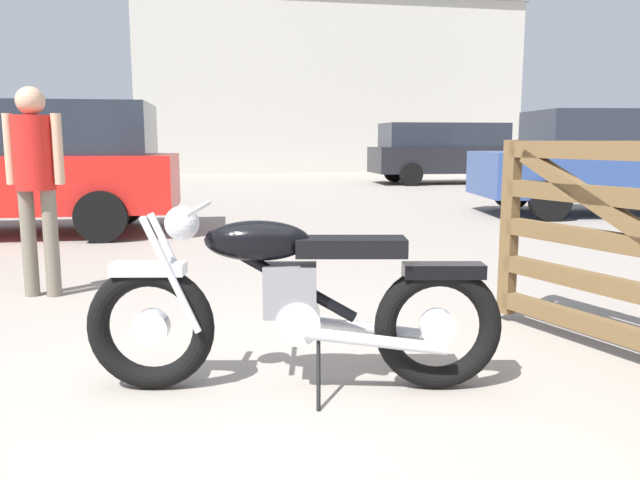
{
  "coord_description": "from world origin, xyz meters",
  "views": [
    {
      "loc": [
        -0.17,
        -2.75,
        1.25
      ],
      "look_at": [
        0.55,
        1.2,
        0.61
      ],
      "focal_mm": 35.45,
      "sensor_mm": 36.0,
      "label": 1
    }
  ],
  "objects_px": {
    "vintage_motorcycle": "(291,302)",
    "red_hatchback_near": "(625,159)",
    "blue_hatchback_right": "(2,164)",
    "bystander": "(35,170)",
    "silver_sedan_mid": "(449,151)"
  },
  "relations": [
    {
      "from": "vintage_motorcycle",
      "to": "red_hatchback_near",
      "type": "distance_m",
      "value": 9.36
    },
    {
      "from": "vintage_motorcycle",
      "to": "red_hatchback_near",
      "type": "height_order",
      "value": "red_hatchback_near"
    },
    {
      "from": "blue_hatchback_right",
      "to": "bystander",
      "type": "bearing_deg",
      "value": 111.24
    },
    {
      "from": "bystander",
      "to": "silver_sedan_mid",
      "type": "bearing_deg",
      "value": 157.47
    },
    {
      "from": "vintage_motorcycle",
      "to": "bystander",
      "type": "height_order",
      "value": "bystander"
    },
    {
      "from": "bystander",
      "to": "silver_sedan_mid",
      "type": "relative_size",
      "value": 0.35
    },
    {
      "from": "bystander",
      "to": "red_hatchback_near",
      "type": "height_order",
      "value": "red_hatchback_near"
    },
    {
      "from": "red_hatchback_near",
      "to": "silver_sedan_mid",
      "type": "distance_m",
      "value": 7.96
    },
    {
      "from": "bystander",
      "to": "blue_hatchback_right",
      "type": "height_order",
      "value": "blue_hatchback_right"
    },
    {
      "from": "vintage_motorcycle",
      "to": "bystander",
      "type": "distance_m",
      "value": 2.91
    },
    {
      "from": "bystander",
      "to": "blue_hatchback_right",
      "type": "relative_size",
      "value": 0.35
    },
    {
      "from": "red_hatchback_near",
      "to": "silver_sedan_mid",
      "type": "xyz_separation_m",
      "value": [
        0.04,
        7.96,
        0.0
      ]
    },
    {
      "from": "silver_sedan_mid",
      "to": "red_hatchback_near",
      "type": "bearing_deg",
      "value": -88.47
    },
    {
      "from": "red_hatchback_near",
      "to": "blue_hatchback_right",
      "type": "bearing_deg",
      "value": 11.63
    },
    {
      "from": "bystander",
      "to": "silver_sedan_mid",
      "type": "height_order",
      "value": "silver_sedan_mid"
    }
  ]
}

